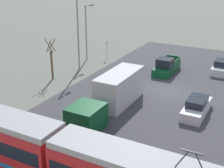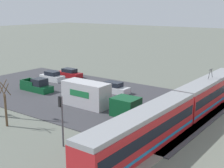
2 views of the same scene
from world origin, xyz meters
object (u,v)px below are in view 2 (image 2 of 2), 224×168
light_rail_tram (182,108)px  sedan_car_2 (70,74)px  traffic_light_pole (61,114)px  street_tree (5,106)px  sedan_car_0 (113,88)px  sedan_car_1 (52,77)px  box_truck (95,97)px  pickup_truck (37,86)px

light_rail_tram → sedan_car_2: bearing=-109.7°
traffic_light_pole → street_tree: street_tree is taller
sedan_car_0 → traffic_light_pole: 18.53m
sedan_car_1 → box_truck: bearing=65.0°
box_truck → street_tree: 10.55m
light_rail_tram → box_truck: size_ratio=3.06×
light_rail_tram → sedan_car_1: 26.12m
sedan_car_1 → traffic_light_pole: (16.89, 19.55, 2.27)m
light_rail_tram → traffic_light_pole: 13.16m
box_truck → sedan_car_1: (-7.04, -15.12, -0.75)m
sedan_car_0 → box_truck: bearing=-160.6°
street_tree → traffic_light_pole: bearing=90.1°
light_rail_tram → traffic_light_pole: traffic_light_pole is taller
sedan_car_0 → sedan_car_2: 12.76m
sedan_car_0 → traffic_light_pole: size_ratio=1.05×
sedan_car_2 → traffic_light_pole: 28.28m
box_truck → pickup_truck: size_ratio=1.96×
sedan_car_2 → street_tree: street_tree is taller
traffic_light_pole → sedan_car_0: bearing=-157.8°
sedan_car_1 → street_tree: bearing=34.1°
sedan_car_0 → street_tree: bearing=176.2°
pickup_truck → traffic_light_pole: traffic_light_pole is taller
sedan_car_0 → traffic_light_pole: (17.02, 6.96, 2.29)m
sedan_car_1 → traffic_light_pole: traffic_light_pole is taller
box_truck → sedan_car_1: size_ratio=2.41×
sedan_car_0 → traffic_light_pole: bearing=-157.8°
sedan_car_2 → traffic_light_pole: traffic_light_pole is taller
box_truck → sedan_car_2: 18.30m
traffic_light_pole → street_tree: (0.02, -8.08, -0.80)m
sedan_car_2 → box_truck: bearing=-126.2°
sedan_car_1 → street_tree: 20.49m
box_truck → sedan_car_2: size_ratio=2.18×
light_rail_tram → sedan_car_1: (-5.25, -25.56, -0.96)m
pickup_truck → sedan_car_1: pickup_truck is taller
sedan_car_0 → street_tree: 17.14m
pickup_truck → traffic_light_pole: bearing=56.2°
pickup_truck → sedan_car_1: (-5.93, -3.20, -0.08)m
pickup_truck → traffic_light_pole: size_ratio=1.16×
sedan_car_2 → sedan_car_0: bearing=-106.5°
box_truck → pickup_truck: (-1.11, -11.92, -0.67)m
pickup_truck → traffic_light_pole: (10.96, 16.35, 2.19)m
box_truck → street_tree: size_ratio=2.15×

